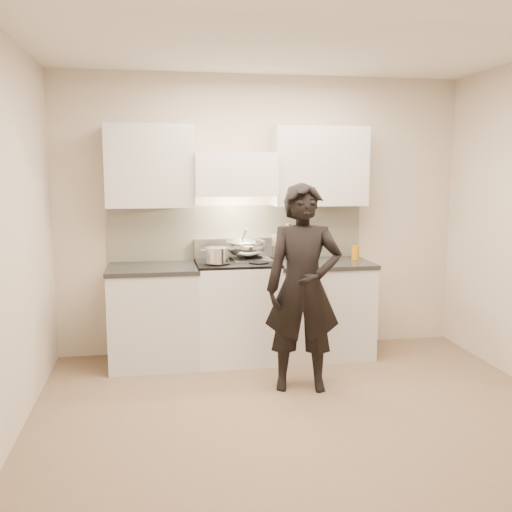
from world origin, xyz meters
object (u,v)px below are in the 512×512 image
(wok, at_px, (246,247))
(utensil_crock, at_px, (288,249))
(counter_right, at_px, (322,308))
(stove, at_px, (237,310))
(person, at_px, (303,288))

(wok, bearing_deg, utensil_crock, 2.95)
(counter_right, height_order, wok, wok)
(stove, relative_size, counter_right, 1.04)
(utensil_crock, xyz_separation_m, person, (-0.11, -1.00, -0.19))
(stove, height_order, utensil_crock, utensil_crock)
(counter_right, xyz_separation_m, wok, (-0.72, 0.14, 0.60))
(stove, distance_m, person, 1.01)
(wok, relative_size, utensil_crock, 1.33)
(stove, bearing_deg, counter_right, 0.00)
(counter_right, distance_m, person, 1.00)
(counter_right, relative_size, person, 0.54)
(counter_right, bearing_deg, stove, -180.00)
(stove, xyz_separation_m, wok, (0.11, 0.14, 0.59))
(wok, height_order, person, person)
(wok, height_order, utensil_crock, utensil_crock)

